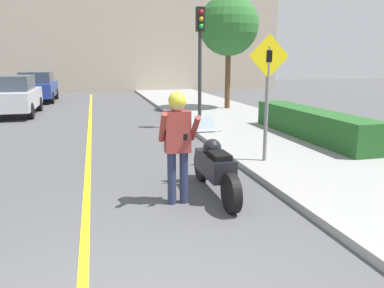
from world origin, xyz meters
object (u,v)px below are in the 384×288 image
at_px(street_tree, 229,26).
at_px(parked_car_blue, 38,87).
at_px(motorcycle, 214,166).
at_px(crossing_sign, 268,86).
at_px(parked_car_silver, 13,95).
at_px(person_biker, 178,136).
at_px(traffic_light, 200,45).

distance_m(street_tree, parked_car_blue, 11.53).
xyz_separation_m(motorcycle, crossing_sign, (1.62, 1.42, 1.25)).
bearing_deg(crossing_sign, parked_car_silver, 124.79).
bearing_deg(motorcycle, person_biker, -159.57).
relative_size(motorcycle, parked_car_silver, 0.54).
relative_size(traffic_light, parked_car_silver, 0.91).
bearing_deg(street_tree, crossing_sign, -104.80).
height_order(person_biker, traffic_light, traffic_light).
relative_size(person_biker, parked_car_silver, 0.43).
height_order(traffic_light, parked_car_silver, traffic_light).
distance_m(motorcycle, traffic_light, 6.85).
bearing_deg(parked_car_blue, person_biker, -75.94).
bearing_deg(parked_car_blue, crossing_sign, -66.90).
distance_m(traffic_light, parked_car_blue, 12.73).
xyz_separation_m(crossing_sign, street_tree, (2.41, 9.13, 2.06)).
distance_m(person_biker, traffic_light, 7.10).
xyz_separation_m(person_biker, traffic_light, (2.21, 6.54, 1.67)).
bearing_deg(person_biker, traffic_light, 71.35).
relative_size(motorcycle, parked_car_blue, 0.54).
distance_m(traffic_light, parked_car_silver, 8.70).
bearing_deg(street_tree, motorcycle, -110.93).
xyz_separation_m(person_biker, parked_car_silver, (-4.58, 11.62, -0.27)).
height_order(motorcycle, parked_car_silver, parked_car_silver).
bearing_deg(parked_car_silver, person_biker, -68.50).
height_order(motorcycle, crossing_sign, crossing_sign).
bearing_deg(parked_car_blue, parked_car_silver, -92.51).
xyz_separation_m(street_tree, parked_car_silver, (-9.32, 0.81, -2.95)).
bearing_deg(person_biker, motorcycle, 20.43).
relative_size(traffic_light, street_tree, 0.76).
bearing_deg(parked_car_silver, parked_car_blue, 87.49).
relative_size(traffic_light, parked_car_blue, 0.91).
bearing_deg(traffic_light, street_tree, 59.36).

